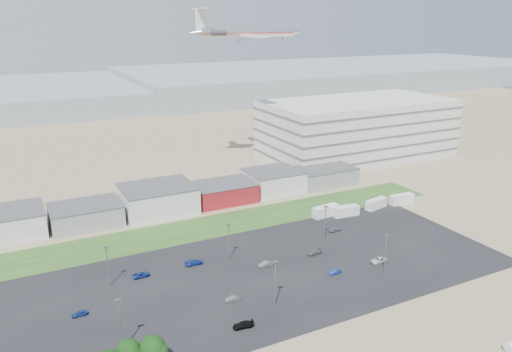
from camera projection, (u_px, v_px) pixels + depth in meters
ground at (289, 322)px, 99.99m from camera, size 700.00×700.00×0.00m
parking_lot at (265, 273)px, 119.15m from camera, size 120.00×50.00×0.01m
grass_strip at (198, 229)px, 144.18m from camera, size 160.00×16.00×0.02m
hills_backdrop at (125, 92)px, 383.64m from camera, size 700.00×200.00×9.00m
building_row at (123, 205)px, 151.77m from camera, size 170.00×20.00×8.00m
parking_garage at (357, 129)px, 215.92m from camera, size 80.00×40.00×25.00m
box_trailer_a at (326, 211)px, 153.12m from camera, size 8.95×3.63×3.27m
box_trailer_b at (346, 211)px, 153.35m from camera, size 8.46×3.33×3.09m
box_trailer_c at (376, 204)px, 159.59m from camera, size 8.46×4.28×3.04m
box_trailer_d at (402, 199)px, 163.35m from camera, size 8.51×2.93×3.16m
tree_near at (153, 351)px, 85.49m from camera, size 4.83×4.83×7.24m
lightpole_front_l at (120, 325)px, 89.69m from camera, size 1.26×0.52×10.67m
lightpole_front_m at (275, 284)px, 104.05m from camera, size 1.22×0.51×10.37m
lightpole_front_r at (385, 254)px, 118.37m from camera, size 1.11×0.46×9.47m
lightpole_back_l at (108, 267)px, 111.89m from camera, size 1.15×0.48×9.75m
lightpole_back_m at (229, 242)px, 124.13m from camera, size 1.14×0.48×9.73m
lightpole_back_r at (325, 224)px, 135.19m from camera, size 1.17×0.49×9.98m
airliner at (248, 32)px, 189.85m from camera, size 48.09×33.93×13.79m
parked_car_0 at (379, 260)px, 124.17m from camera, size 4.61×2.42×1.24m
parked_car_1 at (335, 272)px, 118.56m from camera, size 3.50×1.46×1.13m
parked_car_3 at (243, 325)px, 97.91m from camera, size 4.37×2.26×1.21m
parked_car_4 at (233, 299)px, 107.24m from camera, size 3.32×1.18×1.09m
parked_car_5 at (80, 313)px, 101.79m from camera, size 3.25×1.35×1.10m
parked_car_6 at (194, 262)px, 122.96m from camera, size 4.58×1.96×1.32m
parked_car_7 at (266, 264)px, 122.19m from camera, size 4.03×1.65×1.30m
parked_car_8 at (335, 229)px, 142.32m from camera, size 3.77×1.72×1.26m
parked_car_9 at (141, 275)px, 117.14m from camera, size 4.15×2.06×1.13m
parked_car_12 at (314, 252)px, 128.46m from camera, size 4.35×2.19×1.21m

